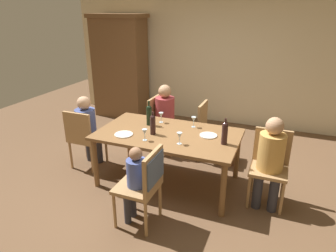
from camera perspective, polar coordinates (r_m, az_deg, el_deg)
The scene contains 23 objects.
ground_plane at distance 4.33m, azimuth 0.00°, elevation -10.43°, with size 10.00×10.00×0.00m, color brown.
rear_room_partition at distance 6.37m, azimuth 9.40°, elevation 12.73°, with size 6.40×0.12×2.70m, color beige.
armoire_cabinet at distance 6.74m, azimuth -9.05°, elevation 11.04°, with size 1.18×0.62×2.18m.
dining_table at distance 4.02m, azimuth 0.00°, elevation -2.32°, with size 1.87×1.07×0.74m.
chair_left_end at distance 4.62m, azimuth -15.74°, elevation -1.72°, with size 0.44×0.44×0.92m.
chair_right_end at distance 3.92m, azimuth 18.76°, elevation -6.40°, with size 0.44×0.44×0.92m.
chair_far_left at distance 5.03m, azimuth -1.50°, elevation 1.06°, with size 0.44×0.44×0.92m.
chair_near at distance 3.27m, azimuth -4.00°, elevation -9.86°, with size 0.46×0.44×0.92m.
chair_far_right at distance 4.79m, azimuth 7.79°, elevation -0.25°, with size 0.44×0.44×0.92m.
person_woman_host at distance 4.66m, azimuth -15.05°, elevation 0.02°, with size 0.29×0.34×1.11m.
person_man_bearded at distance 3.76m, azimuth 18.86°, elevation -5.50°, with size 0.31×0.35×1.14m.
person_man_guest at distance 4.95m, azimuth -0.31°, elevation 2.29°, with size 0.36×0.31×1.15m.
person_child_small at distance 3.34m, azimuth -6.31°, elevation -9.84°, with size 0.25×0.22×0.94m.
wine_bottle_tall_green at distance 3.68m, azimuth 10.70°, elevation -1.20°, with size 0.07×0.07×0.33m.
wine_bottle_dark_red at distance 3.91m, azimuth -2.90°, elevation 0.39°, with size 0.07×0.07×0.31m.
wine_bottle_short_olive at distance 4.23m, azimuth -3.61°, elevation 2.19°, with size 0.08×0.08×0.35m.
wine_glass_near_left at distance 4.17m, azimuth 4.88°, elevation 1.18°, with size 0.07×0.07×0.15m.
wine_glass_centre at distance 3.75m, azimuth -4.44°, elevation -1.21°, with size 0.07×0.07×0.15m.
wine_glass_near_right at distance 4.33m, azimuth -1.32°, elevation 2.03°, with size 0.07×0.07×0.15m.
wine_glass_far at distance 3.64m, azimuth 2.18°, elevation -1.87°, with size 0.07×0.07×0.15m.
dinner_plate_host at distance 3.97m, azimuth -8.39°, elevation -1.58°, with size 0.24×0.24×0.01m, color white.
dinner_plate_guest_left at distance 3.93m, azimuth 7.66°, elevation -1.78°, with size 0.23×0.23×0.01m, color silver.
handbag at distance 4.89m, azimuth 12.53°, elevation -5.58°, with size 0.28×0.12×0.22m, color brown.
Camera 1 is at (1.36, -3.41, 2.29)m, focal length 32.17 mm.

